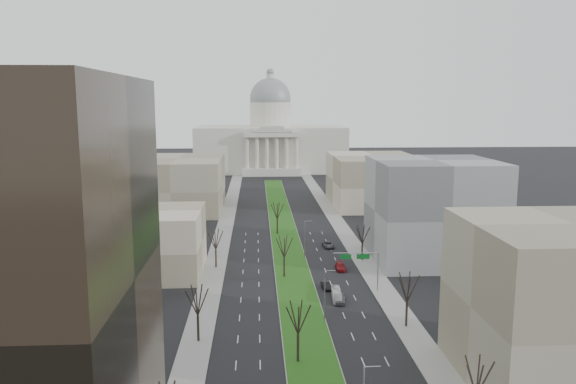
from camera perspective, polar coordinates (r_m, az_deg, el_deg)
name	(u,v)px	position (r m, az deg, el deg)	size (l,w,h in m)	color
ground	(284,234)	(161.11, -0.38, -4.28)	(600.00, 600.00, 0.00)	black
median	(284,234)	(160.11, -0.37, -4.33)	(8.00, 222.03, 0.20)	#999993
sidewalk_left	(217,259)	(137.06, -7.23, -6.75)	(5.00, 330.00, 0.15)	gray
sidewalk_right	(361,257)	(139.04, 7.41, -6.52)	(5.00, 330.00, 0.15)	gray
capitol	(271,141)	(306.90, -1.79, 5.23)	(80.00, 46.00, 55.00)	beige
building_beige_left	(142,242)	(127.78, -14.58, -4.94)	(26.00, 22.00, 14.00)	gray
building_tan_right	(567,305)	(84.01, 26.46, -10.24)	(26.00, 24.00, 22.00)	gray
building_grey_right	(433,210)	(137.50, 14.52, -1.81)	(28.00, 26.00, 24.00)	slate
building_far_left	(179,184)	(200.40, -11.01, 0.84)	(30.00, 40.00, 18.00)	gray
building_far_right	(373,180)	(207.94, 8.67, 1.20)	(30.00, 40.00, 18.00)	gray
tree_left_mid	(197,299)	(90.33, -9.19, -10.70)	(5.40, 5.40, 9.72)	black
tree_left_far	(216,238)	(128.56, -7.37, -4.71)	(5.28, 5.28, 9.50)	black
tree_right_near	(477,375)	(70.69, 18.69, -17.22)	(5.16, 5.16, 9.29)	black
tree_right_mid	(407,286)	(96.84, 12.04, -9.32)	(5.52, 5.52, 9.94)	black
tree_right_far	(362,234)	(134.51, 7.57, -4.22)	(5.04, 5.04, 9.07)	black
tree_median_a	(298,317)	(82.56, 1.03, -12.54)	(5.40, 5.40, 9.72)	black
tree_median_b	(284,246)	(120.56, -0.39, -5.49)	(5.40, 5.40, 9.72)	black
tree_median_c	(277,210)	(159.54, -1.11, -1.85)	(5.40, 5.40, 9.72)	black
streetlamp_median_b	(325,295)	(97.85, 3.78, -10.38)	(1.90, 0.20, 9.16)	gray
streetlamp_median_c	(305,238)	(135.99, 1.73, -4.74)	(1.90, 0.20, 9.16)	gray
mast_arm_signs	(365,262)	(113.07, 7.79, -7.04)	(9.12, 0.24, 8.09)	gray
car_grey_near	(340,299)	(108.04, 5.33, -10.74)	(1.87, 4.65, 1.59)	#575A60
car_black	(326,285)	(115.35, 3.90, -9.45)	(1.51, 4.34, 1.43)	black
car_red	(340,267)	(128.04, 5.35, -7.55)	(2.15, 5.28, 1.53)	maroon
car_grey_far	(328,245)	(146.78, 4.09, -5.35)	(2.45, 5.32, 1.48)	#414347
box_van	(336,294)	(109.73, 4.95, -10.31)	(1.64, 7.02, 1.96)	white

